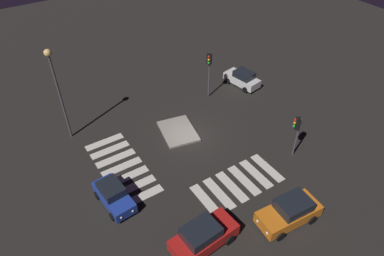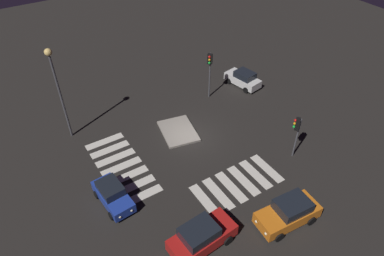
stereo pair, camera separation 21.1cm
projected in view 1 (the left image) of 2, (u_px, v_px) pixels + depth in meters
name	position (u px, v px, depth m)	size (l,w,h in m)	color
ground_plane	(192.00, 137.00, 29.56)	(80.00, 80.00, 0.00)	black
traffic_island	(178.00, 131.00, 30.03)	(4.14, 3.43, 0.18)	gray
car_red	(203.00, 236.00, 21.10)	(2.25, 4.39, 1.87)	red
car_orange	(290.00, 212.00, 22.50)	(2.30, 4.39, 1.86)	orange
car_blue	(113.00, 195.00, 23.73)	(3.76, 1.95, 1.59)	#1E389E
car_white	(242.00, 78.00, 35.35)	(3.93, 2.25, 1.63)	silver
traffic_light_north	(297.00, 128.00, 26.15)	(0.53, 0.54, 3.67)	#47474C
traffic_light_west	(209.00, 65.00, 31.92)	(0.54, 0.53, 4.69)	#47474C
street_lamp	(56.00, 81.00, 26.20)	(0.56, 0.56, 8.07)	#47474C
crosswalk_near	(122.00, 167.00, 26.84)	(7.60, 3.20, 0.02)	silver
crosswalk_side	(238.00, 183.00, 25.56)	(3.20, 6.45, 0.02)	silver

